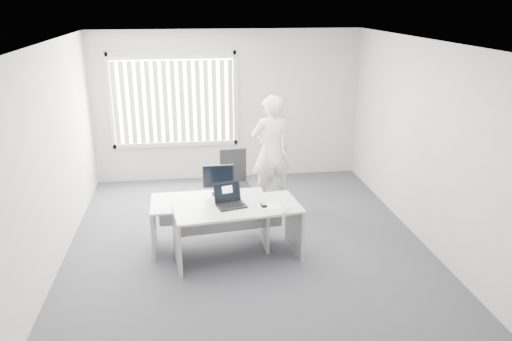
{
  "coord_description": "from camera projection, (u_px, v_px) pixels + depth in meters",
  "views": [
    {
      "loc": [
        -0.75,
        -6.22,
        3.32
      ],
      "look_at": [
        0.13,
        0.15,
        1.09
      ],
      "focal_mm": 35.0,
      "sensor_mm": 36.0,
      "label": 1
    }
  ],
  "objects": [
    {
      "name": "ground",
      "position": [
        248.0,
        248.0,
        7.0
      ],
      "size": [
        6.0,
        6.0,
        0.0
      ],
      "primitive_type": "plane",
      "color": "#525159",
      "rests_on": "ground"
    },
    {
      "name": "wall_back",
      "position": [
        228.0,
        106.0,
        9.35
      ],
      "size": [
        5.0,
        0.02,
        2.8
      ],
      "primitive_type": "cube",
      "color": "beige",
      "rests_on": "ground"
    },
    {
      "name": "wall_front",
      "position": [
        296.0,
        268.0,
        3.73
      ],
      "size": [
        5.0,
        0.02,
        2.8
      ],
      "primitive_type": "cube",
      "color": "beige",
      "rests_on": "ground"
    },
    {
      "name": "wall_left",
      "position": [
        49.0,
        161.0,
        6.22
      ],
      "size": [
        0.02,
        6.0,
        2.8
      ],
      "primitive_type": "cube",
      "color": "beige",
      "rests_on": "ground"
    },
    {
      "name": "wall_right",
      "position": [
        428.0,
        145.0,
        6.87
      ],
      "size": [
        0.02,
        6.0,
        2.8
      ],
      "primitive_type": "cube",
      "color": "beige",
      "rests_on": "ground"
    },
    {
      "name": "ceiling",
      "position": [
        247.0,
        43.0,
        6.08
      ],
      "size": [
        5.0,
        6.0,
        0.02
      ],
      "primitive_type": "cube",
      "color": "silver",
      "rests_on": "wall_back"
    },
    {
      "name": "window",
      "position": [
        174.0,
        100.0,
        9.13
      ],
      "size": [
        2.32,
        0.06,
        1.76
      ],
      "primitive_type": "cube",
      "color": "#BBBBB6",
      "rests_on": "wall_back"
    },
    {
      "name": "blinds",
      "position": [
        174.0,
        102.0,
        9.09
      ],
      "size": [
        2.2,
        0.1,
        1.5
      ],
      "primitive_type": null,
      "color": "silver",
      "rests_on": "wall_back"
    },
    {
      "name": "desk_near",
      "position": [
        237.0,
        221.0,
        6.57
      ],
      "size": [
        1.72,
        0.96,
        0.75
      ],
      "rotation": [
        0.0,
        0.0,
        0.12
      ],
      "color": "silver",
      "rests_on": "ground"
    },
    {
      "name": "desk_far",
      "position": [
        209.0,
        213.0,
        6.86
      ],
      "size": [
        1.58,
        0.76,
        0.71
      ],
      "rotation": [
        0.0,
        0.0,
        0.02
      ],
      "color": "silver",
      "rests_on": "ground"
    },
    {
      "name": "office_chair",
      "position": [
        235.0,
        193.0,
        8.08
      ],
      "size": [
        0.64,
        0.64,
        1.03
      ],
      "rotation": [
        0.0,
        0.0,
        0.09
      ],
      "color": "black",
      "rests_on": "ground"
    },
    {
      "name": "person",
      "position": [
        271.0,
        151.0,
        8.2
      ],
      "size": [
        0.76,
        0.57,
        1.87
      ],
      "primitive_type": "imported",
      "rotation": [
        0.0,
        0.0,
        3.33
      ],
      "color": "white",
      "rests_on": "ground"
    },
    {
      "name": "laptop",
      "position": [
        231.0,
        196.0,
        6.45
      ],
      "size": [
        0.44,
        0.41,
        0.28
      ],
      "primitive_type": null,
      "rotation": [
        0.0,
        0.0,
        0.26
      ],
      "color": "black",
      "rests_on": "desk_near"
    },
    {
      "name": "paper_sheet",
      "position": [
        269.0,
        206.0,
        6.5
      ],
      "size": [
        0.31,
        0.23,
        0.0
      ],
      "primitive_type": "cube",
      "rotation": [
        0.0,
        0.0,
        0.07
      ],
      "color": "white",
      "rests_on": "desk_near"
    },
    {
      "name": "mouse",
      "position": [
        264.0,
        204.0,
        6.49
      ],
      "size": [
        0.08,
        0.12,
        0.05
      ],
      "primitive_type": null,
      "rotation": [
        0.0,
        0.0,
        0.1
      ],
      "color": "silver",
      "rests_on": "paper_sheet"
    },
    {
      "name": "booklet",
      "position": [
        288.0,
        210.0,
        6.36
      ],
      "size": [
        0.19,
        0.23,
        0.01
      ],
      "primitive_type": "cube",
      "rotation": [
        0.0,
        0.0,
        -0.32
      ],
      "color": "white",
      "rests_on": "desk_near"
    },
    {
      "name": "keyboard",
      "position": [
        222.0,
        203.0,
        6.66
      ],
      "size": [
        0.51,
        0.24,
        0.02
      ],
      "primitive_type": "cube",
      "rotation": [
        0.0,
        0.0,
        0.17
      ],
      "color": "black",
      "rests_on": "desk_far"
    },
    {
      "name": "monitor",
      "position": [
        218.0,
        180.0,
        6.92
      ],
      "size": [
        0.43,
        0.13,
        0.43
      ],
      "primitive_type": null,
      "rotation": [
        0.0,
        0.0,
        0.01
      ],
      "color": "black",
      "rests_on": "desk_far"
    }
  ]
}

